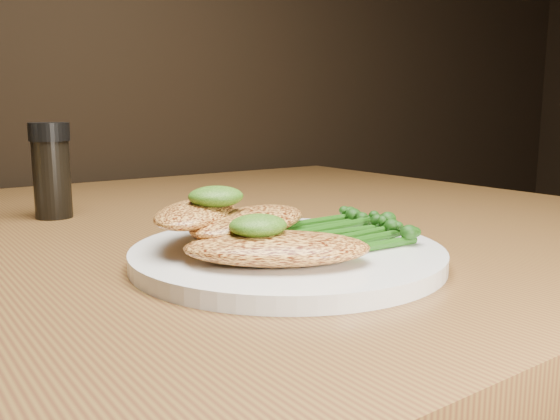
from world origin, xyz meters
TOP-DOWN VIEW (x-y plane):
  - plate at (0.10, 0.87)m, footprint 0.24×0.24m
  - chicken_front at (0.06, 0.83)m, footprint 0.15×0.13m
  - chicken_mid at (0.08, 0.89)m, footprint 0.14×0.11m
  - chicken_back at (0.04, 0.91)m, footprint 0.12×0.12m
  - pesto_front at (0.05, 0.84)m, footprint 0.04×0.04m
  - pesto_back at (0.05, 0.90)m, footprint 0.05×0.05m
  - broccolini_bundle at (0.14, 0.86)m, footprint 0.13×0.11m
  - pepper_grinder at (0.00, 1.16)m, footprint 0.05×0.05m

SIDE VIEW (x-z plane):
  - plate at x=0.10m, z-range 0.75..0.76m
  - broccolini_bundle at x=0.14m, z-range 0.76..0.78m
  - chicken_front at x=0.06m, z-range 0.76..0.78m
  - chicken_mid at x=0.08m, z-range 0.77..0.79m
  - pesto_front at x=0.05m, z-range 0.78..0.80m
  - chicken_back at x=0.04m, z-range 0.78..0.80m
  - pepper_grinder at x=0.00m, z-range 0.75..0.85m
  - pesto_back at x=0.05m, z-range 0.79..0.81m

